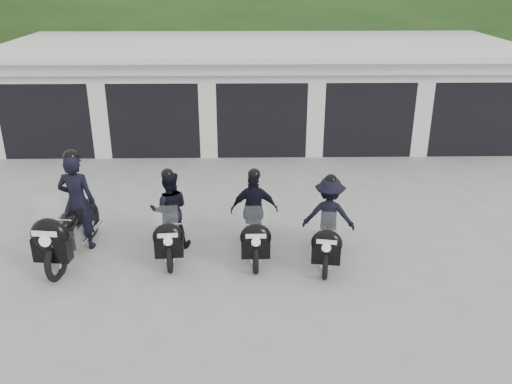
{
  "coord_description": "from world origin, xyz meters",
  "views": [
    {
      "loc": [
        -0.43,
        -9.74,
        5.22
      ],
      "look_at": [
        -0.26,
        0.25,
        1.05
      ],
      "focal_mm": 38.0,
      "sensor_mm": 36.0,
      "label": 1
    }
  ],
  "objects_px": {
    "police_bike_a": "(71,216)",
    "police_bike_c": "(254,217)",
    "police_bike_b": "(170,217)",
    "police_bike_d": "(328,222)"
  },
  "relations": [
    {
      "from": "police_bike_c",
      "to": "police_bike_d",
      "type": "bearing_deg",
      "value": -10.13
    },
    {
      "from": "police_bike_a",
      "to": "police_bike_c",
      "type": "height_order",
      "value": "police_bike_a"
    },
    {
      "from": "police_bike_b",
      "to": "police_bike_a",
      "type": "bearing_deg",
      "value": 179.74
    },
    {
      "from": "police_bike_a",
      "to": "police_bike_b",
      "type": "bearing_deg",
      "value": 11.63
    },
    {
      "from": "police_bike_b",
      "to": "police_bike_d",
      "type": "xyz_separation_m",
      "value": [
        3.06,
        -0.28,
        -0.0
      ]
    },
    {
      "from": "police_bike_a",
      "to": "police_bike_c",
      "type": "xyz_separation_m",
      "value": [
        3.49,
        0.13,
        -0.11
      ]
    },
    {
      "from": "police_bike_b",
      "to": "police_bike_c",
      "type": "distance_m",
      "value": 1.65
    },
    {
      "from": "police_bike_a",
      "to": "police_bike_c",
      "type": "bearing_deg",
      "value": 8.38
    },
    {
      "from": "police_bike_c",
      "to": "police_bike_d",
      "type": "distance_m",
      "value": 1.43
    },
    {
      "from": "police_bike_a",
      "to": "police_bike_d",
      "type": "height_order",
      "value": "police_bike_a"
    }
  ]
}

